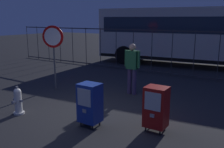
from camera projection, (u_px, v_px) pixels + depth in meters
The scene contains 8 objects.
ground_plane at pixel (78, 115), 6.46m from camera, with size 60.00×60.00×0.00m, color #262628.
fire_hydrant at pixel (18, 101), 6.44m from camera, with size 0.33×0.32×0.75m.
newspaper_box_primary at pixel (90, 103), 5.65m from camera, with size 0.48×0.42×1.02m.
newspaper_box_secondary at pixel (156, 107), 5.39m from camera, with size 0.48×0.42×1.02m.
stop_sign at pixel (53, 44), 8.52m from camera, with size 0.71×0.31×2.23m.
pedestrian at pixel (132, 66), 8.05m from camera, with size 0.55×0.22×1.67m.
fence_barrier at pixel (162, 52), 10.93m from camera, with size 18.03×0.04×2.00m.
bus_near at pixel (199, 33), 12.81m from camera, with size 10.70×3.64×3.00m.
Camera 1 is at (4.04, -4.62, 2.44)m, focal length 39.65 mm.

